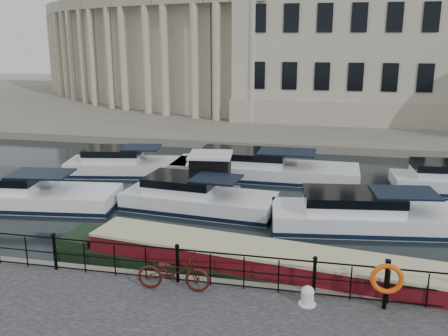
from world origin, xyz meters
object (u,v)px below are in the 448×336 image
at_px(life_ring_post, 387,279).
at_px(narrowboat, 263,272).
at_px(mooring_bollard, 308,296).
at_px(harbour_hut, 211,176).
at_px(bicycle, 174,272).

xyz_separation_m(life_ring_post, narrowboat, (-3.54, 1.88, -1.08)).
distance_m(mooring_bollard, harbour_hut, 11.81).
relative_size(life_ring_post, harbour_hut, 0.46).
xyz_separation_m(life_ring_post, harbour_hut, (-7.31, 10.41, -0.49)).
bearing_deg(life_ring_post, mooring_bollard, -175.45).
height_order(bicycle, harbour_hut, harbour_hut).
height_order(bicycle, narrowboat, bicycle).
bearing_deg(mooring_bollard, harbour_hut, 116.51).
xyz_separation_m(bicycle, life_ring_post, (5.85, 0.14, 0.33)).
distance_m(life_ring_post, narrowboat, 4.15).
xyz_separation_m(mooring_bollard, life_ring_post, (2.04, 0.16, 0.63)).
height_order(bicycle, mooring_bollard, bicycle).
relative_size(mooring_bollard, life_ring_post, 0.39).
xyz_separation_m(bicycle, mooring_bollard, (3.82, -0.03, -0.30)).
distance_m(narrowboat, harbour_hut, 9.34).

